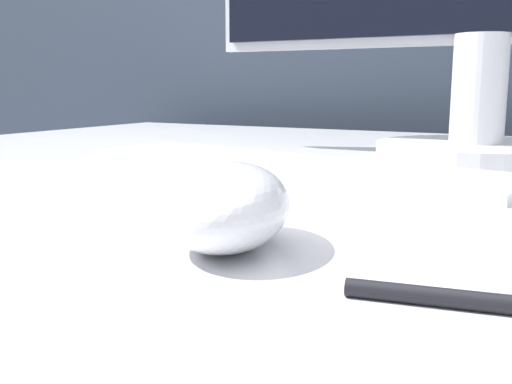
% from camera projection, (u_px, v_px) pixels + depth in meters
% --- Properties ---
extents(computer_mouse_near, '(0.10, 0.13, 0.05)m').
position_uv_depth(computer_mouse_near, '(227.00, 205.00, 0.33)').
color(computer_mouse_near, white).
rests_on(computer_mouse_near, desk).
extents(keyboard, '(0.44, 0.18, 0.02)m').
position_uv_depth(keyboard, '(284.00, 175.00, 0.52)').
color(keyboard, silver).
rests_on(keyboard, desk).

